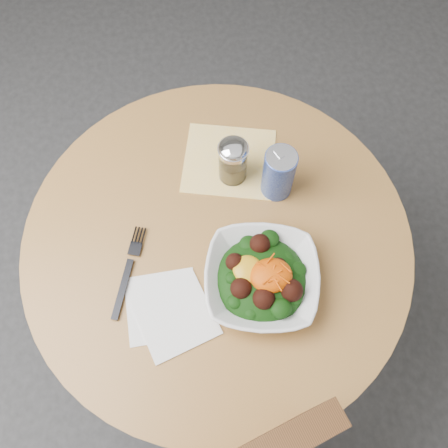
# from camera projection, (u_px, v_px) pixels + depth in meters

# --- Properties ---
(ground) EXTENTS (6.00, 6.00, 0.00)m
(ground) POSITION_uv_depth(u_px,v_px,m) (220.00, 318.00, 1.83)
(ground) COLOR #29292B
(ground) RESTS_ON ground
(table) EXTENTS (0.90, 0.90, 0.75)m
(table) POSITION_uv_depth(u_px,v_px,m) (218.00, 268.00, 1.33)
(table) COLOR black
(table) RESTS_ON ground
(cloth_napkin) EXTENTS (0.27, 0.25, 0.00)m
(cloth_napkin) POSITION_uv_depth(u_px,v_px,m) (229.00, 161.00, 1.23)
(cloth_napkin) COLOR #FCAE0D
(cloth_napkin) RESTS_ON table
(paper_napkins) EXTENTS (0.20, 0.20, 0.00)m
(paper_napkins) POSITION_uv_depth(u_px,v_px,m) (169.00, 311.00, 1.07)
(paper_napkins) COLOR white
(paper_napkins) RESTS_ON table
(salad_bowl) EXTENTS (0.29, 0.29, 0.09)m
(salad_bowl) POSITION_uv_depth(u_px,v_px,m) (262.00, 279.00, 1.07)
(salad_bowl) COLOR silver
(salad_bowl) RESTS_ON table
(fork) EXTENTS (0.10, 0.21, 0.00)m
(fork) POSITION_uv_depth(u_px,v_px,m) (129.00, 268.00, 1.11)
(fork) COLOR black
(fork) RESTS_ON table
(spice_shaker) EXTENTS (0.07, 0.07, 0.13)m
(spice_shaker) POSITION_uv_depth(u_px,v_px,m) (233.00, 161.00, 1.16)
(spice_shaker) COLOR silver
(spice_shaker) RESTS_ON table
(beverage_can) EXTENTS (0.07, 0.07, 0.14)m
(beverage_can) POSITION_uv_depth(u_px,v_px,m) (279.00, 173.00, 1.14)
(beverage_can) COLOR navy
(beverage_can) RESTS_ON table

